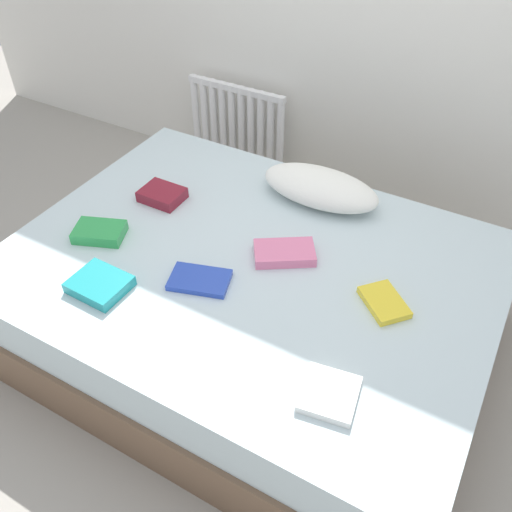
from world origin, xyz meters
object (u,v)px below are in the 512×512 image
object	(u,v)px
textbook_blue	(200,280)
textbook_teal	(100,284)
radiator	(237,123)
textbook_yellow	(384,302)
textbook_white	(329,394)
pillow	(320,187)
textbook_pink	(284,253)
bed	(250,302)
textbook_maroon	(162,195)
textbook_green	(100,232)

from	to	relation	value
textbook_blue	textbook_teal	distance (m)	0.38
radiator	textbook_yellow	world-z (taller)	radiator
textbook_white	textbook_teal	bearing A→B (deg)	169.84
textbook_teal	pillow	bearing A→B (deg)	64.01
textbook_yellow	textbook_white	world-z (taller)	same
textbook_pink	textbook_yellow	bearing A→B (deg)	-40.35
radiator	textbook_blue	xyz separation A→B (m)	(0.68, -1.41, 0.15)
bed	textbook_teal	world-z (taller)	textbook_teal
bed	textbook_blue	world-z (taller)	textbook_blue
textbook_yellow	textbook_pink	distance (m)	0.45
textbook_teal	textbook_yellow	bearing A→B (deg)	26.30
textbook_blue	textbook_pink	bearing A→B (deg)	36.07
textbook_blue	textbook_pink	distance (m)	0.37
pillow	textbook_blue	size ratio (longest dim) A/B	2.40
bed	textbook_maroon	xyz separation A→B (m)	(-0.57, 0.16, 0.28)
radiator	textbook_teal	size ratio (longest dim) A/B	3.11
pillow	textbook_blue	distance (m)	0.76
textbook_yellow	textbook_white	distance (m)	0.47
textbook_yellow	bed	bearing A→B (deg)	-135.60
textbook_teal	textbook_green	bearing A→B (deg)	133.22
radiator	textbook_green	bearing A→B (deg)	-83.77
pillow	textbook_yellow	world-z (taller)	pillow
textbook_maroon	textbook_white	bearing A→B (deg)	-29.05
textbook_teal	textbook_white	bearing A→B (deg)	0.62
textbook_yellow	textbook_maroon	size ratio (longest dim) A/B	0.99
textbook_white	textbook_pink	xyz separation A→B (m)	(-0.43, 0.53, 0.01)
textbook_maroon	textbook_pink	distance (m)	0.69
radiator	textbook_teal	world-z (taller)	radiator
radiator	textbook_green	xyz separation A→B (m)	(0.15, -1.39, 0.16)
bed	textbook_white	distance (m)	0.75
textbook_yellow	textbook_pink	bearing A→B (deg)	-145.70
textbook_maroon	textbook_blue	size ratio (longest dim) A/B	0.83
textbook_maroon	textbook_teal	distance (m)	0.61
textbook_white	bed	bearing A→B (deg)	131.58
radiator	textbook_green	size ratio (longest dim) A/B	3.18
textbook_white	textbook_pink	bearing A→B (deg)	119.92
textbook_yellow	textbook_pink	xyz separation A→B (m)	(-0.45, 0.06, 0.01)
textbook_yellow	textbook_teal	bearing A→B (deg)	-113.32
textbook_white	textbook_teal	xyz separation A→B (m)	(-0.97, 0.01, 0.01)
bed	textbook_yellow	size ratio (longest dim) A/B	10.51
textbook_green	textbook_yellow	bearing A→B (deg)	-11.67
textbook_yellow	textbook_teal	distance (m)	1.08
radiator	textbook_pink	world-z (taller)	radiator
textbook_yellow	textbook_white	bearing A→B (deg)	-50.26
pillow	textbook_teal	xyz separation A→B (m)	(-0.49, -0.95, -0.05)
pillow	textbook_maroon	size ratio (longest dim) A/B	2.91
bed	textbook_blue	bearing A→B (deg)	-116.34
pillow	textbook_green	bearing A→B (deg)	-135.02
bed	textbook_teal	size ratio (longest dim) A/B	9.42
radiator	bed	bearing A→B (deg)	-56.73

